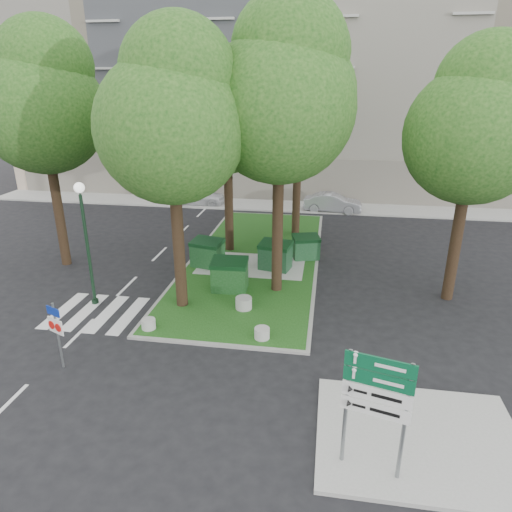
% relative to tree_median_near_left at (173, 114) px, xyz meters
% --- Properties ---
extents(ground, '(120.00, 120.00, 0.00)m').
position_rel_tree_median_near_left_xyz_m(ground, '(1.41, -2.56, -7.32)').
color(ground, black).
rests_on(ground, ground).
extents(median_island, '(6.00, 16.00, 0.12)m').
position_rel_tree_median_near_left_xyz_m(median_island, '(1.91, 5.44, -7.26)').
color(median_island, '#1A4313').
rests_on(median_island, ground).
extents(median_kerb, '(6.30, 16.30, 0.10)m').
position_rel_tree_median_near_left_xyz_m(median_kerb, '(1.91, 5.44, -7.27)').
color(median_kerb, gray).
rests_on(median_kerb, ground).
extents(sidewalk_corner, '(5.00, 4.00, 0.12)m').
position_rel_tree_median_near_left_xyz_m(sidewalk_corner, '(7.91, -6.06, -7.26)').
color(sidewalk_corner, '#999993').
rests_on(sidewalk_corner, ground).
extents(building_sidewalk, '(42.00, 3.00, 0.12)m').
position_rel_tree_median_near_left_xyz_m(building_sidewalk, '(1.41, 15.94, -7.26)').
color(building_sidewalk, '#999993').
rests_on(building_sidewalk, ground).
extents(zebra_crossing, '(5.00, 3.00, 0.01)m').
position_rel_tree_median_near_left_xyz_m(zebra_crossing, '(-2.34, -1.06, -7.31)').
color(zebra_crossing, silver).
rests_on(zebra_crossing, ground).
extents(apartment_building, '(41.00, 12.00, 16.00)m').
position_rel_tree_median_near_left_xyz_m(apartment_building, '(1.41, 23.44, 0.68)').
color(apartment_building, tan).
rests_on(apartment_building, ground).
extents(tree_median_near_left, '(5.20, 5.20, 10.53)m').
position_rel_tree_median_near_left_xyz_m(tree_median_near_left, '(0.00, 0.00, 0.00)').
color(tree_median_near_left, black).
rests_on(tree_median_near_left, ground).
extents(tree_median_near_right, '(5.60, 5.60, 11.46)m').
position_rel_tree_median_near_left_xyz_m(tree_median_near_right, '(3.50, 2.00, 0.67)').
color(tree_median_near_right, black).
rests_on(tree_median_near_right, ground).
extents(tree_median_mid, '(4.80, 4.80, 9.99)m').
position_rel_tree_median_near_left_xyz_m(tree_median_mid, '(0.50, 6.50, -0.34)').
color(tree_median_mid, black).
rests_on(tree_median_mid, ground).
extents(tree_median_far, '(5.80, 5.80, 11.93)m').
position_rel_tree_median_near_left_xyz_m(tree_median_far, '(3.70, 9.50, 1.00)').
color(tree_median_far, black).
rests_on(tree_median_far, ground).
extents(tree_street_left, '(5.40, 5.40, 11.00)m').
position_rel_tree_median_near_left_xyz_m(tree_street_left, '(-7.00, 3.50, 0.33)').
color(tree_street_left, black).
rests_on(tree_street_left, ground).
extents(tree_street_right, '(5.00, 5.00, 10.06)m').
position_rel_tree_median_near_left_xyz_m(tree_street_right, '(10.50, 2.50, -0.33)').
color(tree_street_right, black).
rests_on(tree_street_right, ground).
extents(dumpster_a, '(1.65, 1.33, 1.35)m').
position_rel_tree_median_near_left_xyz_m(dumpster_a, '(-0.12, 4.00, -6.55)').
color(dumpster_a, '#103C17').
rests_on(dumpster_a, median_island).
extents(dumpster_b, '(1.54, 1.11, 1.39)m').
position_rel_tree_median_near_left_xyz_m(dumpster_b, '(1.48, 1.57, -6.53)').
color(dumpster_b, '#113A13').
rests_on(dumpster_b, median_island).
extents(dumpster_c, '(1.63, 1.30, 1.34)m').
position_rel_tree_median_near_left_xyz_m(dumpster_c, '(3.08, 4.18, -6.55)').
color(dumpster_c, '#0F3219').
rests_on(dumpster_c, median_island).
extents(dumpster_d, '(1.50, 1.24, 1.20)m').
position_rel_tree_median_near_left_xyz_m(dumpster_d, '(4.41, 5.77, -6.62)').
color(dumpster_d, '#14411F').
rests_on(dumpster_d, median_island).
extents(bollard_left, '(0.50, 0.50, 0.36)m').
position_rel_tree_median_near_left_xyz_m(bollard_left, '(-0.69, -2.06, -7.02)').
color(bollard_left, '#A7A8A2').
rests_on(bollard_left, median_island).
extents(bollard_right, '(0.53, 0.53, 0.38)m').
position_rel_tree_median_near_left_xyz_m(bollard_right, '(3.39, -2.06, -7.01)').
color(bollard_right, '#A4A39E').
rests_on(bollard_right, median_island).
extents(bollard_mid, '(0.64, 0.64, 0.46)m').
position_rel_tree_median_near_left_xyz_m(bollard_mid, '(2.37, -0.01, -6.97)').
color(bollard_mid, gray).
rests_on(bollard_mid, median_island).
extents(litter_bin, '(0.40, 0.40, 0.71)m').
position_rel_tree_median_near_left_xyz_m(litter_bin, '(4.61, 7.09, -6.84)').
color(litter_bin, yellow).
rests_on(litter_bin, median_island).
extents(street_lamp, '(0.39, 0.39, 4.91)m').
position_rel_tree_median_near_left_xyz_m(street_lamp, '(-3.66, -0.30, -4.23)').
color(street_lamp, black).
rests_on(street_lamp, ground).
extents(traffic_sign_pole, '(0.63, 0.30, 2.23)m').
position_rel_tree_median_near_left_xyz_m(traffic_sign_pole, '(-2.52, -4.56, -5.89)').
color(traffic_sign_pole, slate).
rests_on(traffic_sign_pole, ground).
extents(directional_sign, '(1.44, 0.43, 2.96)m').
position_rel_tree_median_near_left_xyz_m(directional_sign, '(6.62, -7.23, -5.23)').
color(directional_sign, slate).
rests_on(directional_sign, sidewalk_corner).
extents(car_white, '(4.26, 1.88, 1.43)m').
position_rel_tree_median_near_left_xyz_m(car_white, '(-4.07, 15.43, -6.60)').
color(car_white, silver).
rests_on(car_white, ground).
extents(car_silver, '(3.98, 1.66, 1.28)m').
position_rel_tree_median_near_left_xyz_m(car_silver, '(5.68, 15.06, -6.68)').
color(car_silver, '#95979C').
rests_on(car_silver, ground).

